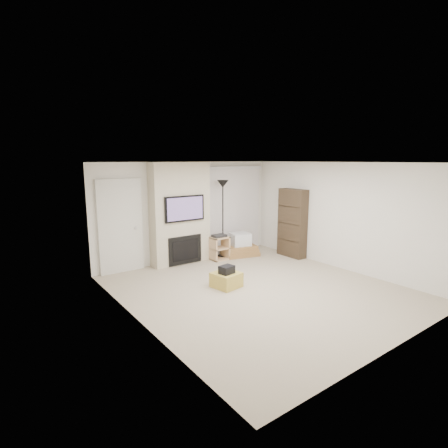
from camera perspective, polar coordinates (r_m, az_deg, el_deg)
floor at (r=7.14m, az=5.79°, el=-10.55°), size 5.00×5.50×0.00m
ceiling at (r=6.66m, az=6.19°, el=9.95°), size 5.00×5.50×0.00m
wall_back at (r=8.99m, az=-5.84°, el=2.08°), size 5.00×0.00×2.50m
wall_front at (r=5.15m, az=27.02°, el=-5.37°), size 5.00×0.00×2.50m
wall_left at (r=5.47m, az=-13.88°, el=-3.63°), size 0.00×5.50×2.50m
wall_right at (r=8.65m, az=18.38°, el=1.26°), size 0.00×5.50×2.50m
hvac_vent at (r=7.53m, az=4.32°, el=10.01°), size 0.35×0.18×0.01m
ottoman at (r=7.18m, az=0.38°, el=-9.09°), size 0.58×0.58×0.30m
black_bag at (r=7.06m, az=0.44°, el=-7.46°), size 0.31×0.26×0.16m
fireplace_wall at (r=8.64m, az=-7.14°, el=1.62°), size 1.50×0.47×2.50m
entry_door at (r=8.24m, az=-16.54°, el=-0.45°), size 1.02×0.11×2.14m
vertical_blinds at (r=9.72m, az=1.45°, el=2.90°), size 1.98×0.10×2.37m
floor_lamp at (r=9.05m, az=-0.20°, el=4.45°), size 0.30×0.30×2.04m
av_stand at (r=9.03m, az=-0.80°, el=-3.69°), size 0.45×0.38×0.66m
box_stack at (r=9.48m, az=2.64°, el=-3.73°), size 1.04×0.88×0.60m
bookshelf at (r=9.41m, az=11.10°, el=0.15°), size 0.30×0.80×1.80m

